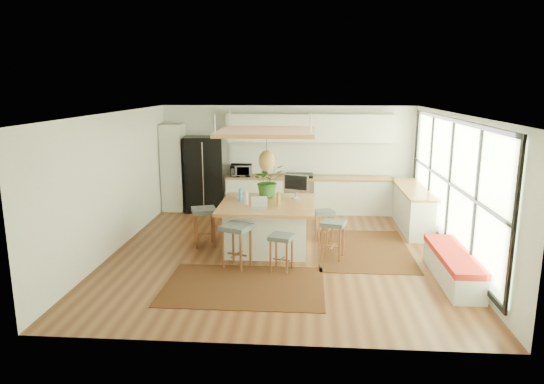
# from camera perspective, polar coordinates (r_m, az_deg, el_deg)

# --- Properties ---
(floor) EXTENTS (7.00, 7.00, 0.00)m
(floor) POSITION_cam_1_polar(r_m,az_deg,el_deg) (9.66, 0.97, -7.04)
(floor) COLOR #552C18
(floor) RESTS_ON ground
(ceiling) EXTENTS (7.00, 7.00, 0.00)m
(ceiling) POSITION_cam_1_polar(r_m,az_deg,el_deg) (9.12, 1.04, 9.16)
(ceiling) COLOR white
(ceiling) RESTS_ON ground
(wall_back) EXTENTS (6.50, 0.00, 6.50)m
(wall_back) POSITION_cam_1_polar(r_m,az_deg,el_deg) (12.74, 1.88, 3.97)
(wall_back) COLOR silver
(wall_back) RESTS_ON ground
(wall_front) EXTENTS (6.50, 0.00, 6.50)m
(wall_front) POSITION_cam_1_polar(r_m,az_deg,el_deg) (5.92, -0.89, -5.95)
(wall_front) COLOR silver
(wall_front) RESTS_ON ground
(wall_left) EXTENTS (0.00, 7.00, 7.00)m
(wall_left) POSITION_cam_1_polar(r_m,az_deg,el_deg) (10.01, -17.91, 1.06)
(wall_left) COLOR silver
(wall_left) RESTS_ON ground
(wall_right) EXTENTS (0.00, 7.00, 7.00)m
(wall_right) POSITION_cam_1_polar(r_m,az_deg,el_deg) (9.68, 20.58, 0.49)
(wall_right) COLOR silver
(wall_right) RESTS_ON ground
(window_wall) EXTENTS (0.10, 6.20, 2.60)m
(window_wall) POSITION_cam_1_polar(r_m,az_deg,el_deg) (9.67, 20.44, 0.79)
(window_wall) COLOR black
(window_wall) RESTS_ON wall_right
(pantry) EXTENTS (0.55, 0.60, 2.25)m
(pantry) POSITION_cam_1_polar(r_m,az_deg,el_deg) (12.92, -11.39, 2.84)
(pantry) COLOR silver
(pantry) RESTS_ON floor
(back_counter_base) EXTENTS (4.20, 0.60, 0.88)m
(back_counter_base) POSITION_cam_1_polar(r_m,az_deg,el_deg) (12.59, 4.30, -0.38)
(back_counter_base) COLOR silver
(back_counter_base) RESTS_ON floor
(back_counter_top) EXTENTS (4.24, 0.64, 0.05)m
(back_counter_top) POSITION_cam_1_polar(r_m,az_deg,el_deg) (12.49, 4.33, 1.68)
(back_counter_top) COLOR #985F36
(back_counter_top) RESTS_ON back_counter_base
(backsplash) EXTENTS (4.20, 0.02, 0.80)m
(backsplash) POSITION_cam_1_polar(r_m,az_deg,el_deg) (12.71, 4.36, 3.92)
(backsplash) COLOR white
(backsplash) RESTS_ON wall_back
(upper_cabinets) EXTENTS (4.20, 0.34, 0.70)m
(upper_cabinets) POSITION_cam_1_polar(r_m,az_deg,el_deg) (12.46, 4.42, 7.45)
(upper_cabinets) COLOR silver
(upper_cabinets) RESTS_ON wall_back
(range) EXTENTS (0.76, 0.62, 1.00)m
(range) POSITION_cam_1_polar(r_m,az_deg,el_deg) (12.57, 3.16, -0.10)
(range) COLOR #A5A5AA
(range) RESTS_ON floor
(right_counter_base) EXTENTS (0.60, 2.50, 0.88)m
(right_counter_base) POSITION_cam_1_polar(r_m,az_deg,el_deg) (11.69, 16.05, -1.83)
(right_counter_base) COLOR silver
(right_counter_base) RESTS_ON floor
(right_counter_top) EXTENTS (0.64, 2.54, 0.05)m
(right_counter_top) POSITION_cam_1_polar(r_m,az_deg,el_deg) (11.59, 16.18, 0.38)
(right_counter_top) COLOR #985F36
(right_counter_top) RESTS_ON right_counter_base
(window_bench) EXTENTS (0.52, 2.00, 0.50)m
(window_bench) POSITION_cam_1_polar(r_m,az_deg,el_deg) (8.78, 20.31, -8.13)
(window_bench) COLOR silver
(window_bench) RESTS_ON floor
(ceiling_panel) EXTENTS (1.86, 1.86, 0.80)m
(ceiling_panel) POSITION_cam_1_polar(r_m,az_deg,el_deg) (9.60, -0.64, 5.43)
(ceiling_panel) COLOR #985F36
(ceiling_panel) RESTS_ON ceiling
(rug_near) EXTENTS (2.60, 1.80, 0.01)m
(rug_near) POSITION_cam_1_polar(r_m,az_deg,el_deg) (8.13, -3.29, -10.87)
(rug_near) COLOR black
(rug_near) RESTS_ON floor
(rug_right) EXTENTS (1.80, 2.60, 0.01)m
(rug_right) POSITION_cam_1_polar(r_m,az_deg,el_deg) (9.97, 10.58, -6.60)
(rug_right) COLOR black
(rug_right) RESTS_ON floor
(fridge) EXTENTS (1.07, 0.90, 1.93)m
(fridge) POSITION_cam_1_polar(r_m,az_deg,el_deg) (12.78, -7.97, 1.95)
(fridge) COLOR black
(fridge) RESTS_ON floor
(island) EXTENTS (1.85, 1.85, 0.93)m
(island) POSITION_cam_1_polar(r_m,az_deg,el_deg) (9.78, -0.54, -3.93)
(island) COLOR #985F36
(island) RESTS_ON floor
(stool_near_left) EXTENTS (0.61, 0.61, 0.79)m
(stool_near_left) POSITION_cam_1_polar(r_m,az_deg,el_deg) (8.80, -4.11, -6.59)
(stool_near_left) COLOR #43494A
(stool_near_left) RESTS_ON floor
(stool_near_right) EXTENTS (0.48, 0.48, 0.66)m
(stool_near_right) POSITION_cam_1_polar(r_m,az_deg,el_deg) (8.63, 1.10, -6.96)
(stool_near_right) COLOR #43494A
(stool_near_right) RESTS_ON floor
(stool_right_front) EXTENTS (0.53, 0.53, 0.72)m
(stool_right_front) POSITION_cam_1_polar(r_m,az_deg,el_deg) (9.31, 7.12, -5.59)
(stool_right_front) COLOR #43494A
(stool_right_front) RESTS_ON floor
(stool_right_back) EXTENTS (0.47, 0.47, 0.65)m
(stool_right_back) POSITION_cam_1_polar(r_m,az_deg,el_deg) (10.33, 6.06, -3.75)
(stool_right_back) COLOR #43494A
(stool_right_back) RESTS_ON floor
(stool_left_side) EXTENTS (0.59, 0.59, 0.79)m
(stool_left_side) POSITION_cam_1_polar(r_m,az_deg,el_deg) (10.03, -7.90, -4.29)
(stool_left_side) COLOR #43494A
(stool_left_side) RESTS_ON floor
(laptop) EXTENTS (0.34, 0.36, 0.23)m
(laptop) POSITION_cam_1_polar(r_m,az_deg,el_deg) (9.20, -1.47, -1.22)
(laptop) COLOR #A5A5AA
(laptop) RESTS_ON island
(monitor) EXTENTS (0.58, 0.38, 0.51)m
(monitor) POSITION_cam_1_polar(r_m,az_deg,el_deg) (10.01, 2.81, 0.72)
(monitor) COLOR #A5A5AA
(monitor) RESTS_ON island
(microwave) EXTENTS (0.56, 0.34, 0.37)m
(microwave) POSITION_cam_1_polar(r_m,az_deg,el_deg) (12.54, -3.61, 2.69)
(microwave) COLOR #A5A5AA
(microwave) RESTS_ON back_counter_top
(island_plant) EXTENTS (0.86, 0.89, 0.55)m
(island_plant) POSITION_cam_1_polar(r_m,az_deg,el_deg) (10.11, -0.47, 0.92)
(island_plant) COLOR #1E4C19
(island_plant) RESTS_ON island
(island_bowl) EXTENTS (0.21, 0.21, 0.05)m
(island_bowl) POSITION_cam_1_polar(r_m,az_deg,el_deg) (10.01, -3.50, -0.68)
(island_bowl) COLOR white
(island_bowl) RESTS_ON island
(island_bottle_0) EXTENTS (0.07, 0.07, 0.19)m
(island_bottle_0) POSITION_cam_1_polar(r_m,az_deg,el_deg) (9.79, -3.71, -0.55)
(island_bottle_0) COLOR #3597D5
(island_bottle_0) RESTS_ON island
(island_bottle_1) EXTENTS (0.07, 0.07, 0.19)m
(island_bottle_1) POSITION_cam_1_polar(r_m,az_deg,el_deg) (9.53, -3.02, -0.90)
(island_bottle_1) COLOR silver
(island_bottle_1) RESTS_ON island
(island_bottle_2) EXTENTS (0.07, 0.07, 0.19)m
(island_bottle_2) POSITION_cam_1_polar(r_m,az_deg,el_deg) (9.33, 0.83, -1.18)
(island_bottle_2) COLOR #A27636
(island_bottle_2) RESTS_ON island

